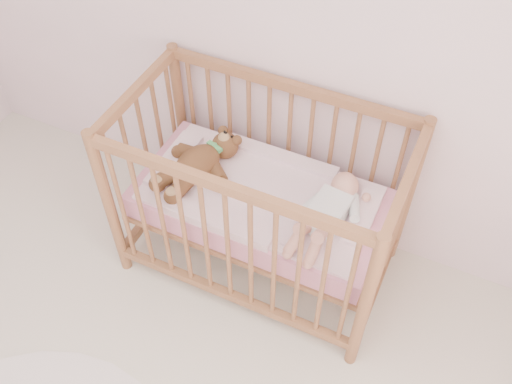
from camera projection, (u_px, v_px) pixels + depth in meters
The scene contains 6 objects.
wall_back at pixel (277, 0), 2.45m from camera, with size 4.00×0.02×2.70m, color silver.
crib at pixel (260, 201), 2.81m from camera, with size 1.36×0.76×1.00m, color #9B6741, non-canonical shape.
mattress at pixel (260, 203), 2.83m from camera, with size 1.22×0.62×0.13m, color pink.
blanket at pixel (260, 193), 2.77m from camera, with size 1.10×0.58×0.06m, color #F6A9BB, non-canonical shape.
baby at pixel (328, 210), 2.60m from camera, with size 0.28×0.59×0.14m, color white, non-canonical shape.
teddy_bear at pixel (198, 163), 2.79m from camera, with size 0.38×0.54×0.15m, color brown, non-canonical shape.
Camera 1 is at (0.87, -0.06, 2.64)m, focal length 40.00 mm.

